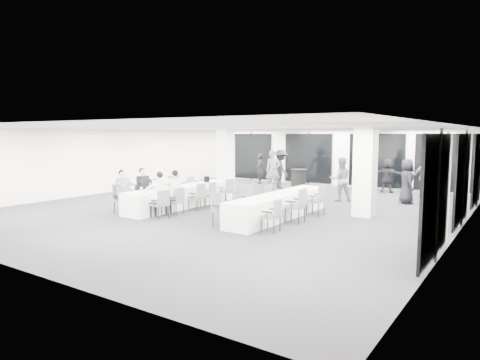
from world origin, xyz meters
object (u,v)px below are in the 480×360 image
object	(u,v)px
chair_main_right_near	(161,202)
chair_side_left_mid	(251,199)
chair_side_left_far	(272,196)
standing_guest_b	(341,176)
banquet_table_main	(183,196)
chair_main_left_mid	(158,191)
chair_main_left_near	(121,197)
chair_main_left_second	(141,195)
chair_side_right_near	(273,214)
standing_guest_h	(434,183)
chair_side_left_near	(220,207)
standing_guest_d	(425,175)
cocktail_table	(299,181)
standing_guest_g	(260,167)
standing_guest_f	(387,173)
standing_guest_a	(273,168)
chair_main_right_second	(177,199)
banquet_table_side	(280,206)
chair_main_right_fourth	(209,193)
ice_bucket_far	(207,179)
ice_bucket_near	(160,186)
chair_side_right_mid	(298,204)
chair_side_right_far	(318,198)
chair_main_right_far	(227,189)
chair_main_left_far	(193,187)
standing_guest_e	(407,178)
chair_main_left_fourth	(176,187)
standing_guest_c	(281,166)

from	to	relation	value
chair_main_right_near	chair_side_left_mid	xyz separation A→B (m)	(2.14, 1.76, 0.07)
chair_side_left_far	standing_guest_b	distance (m)	3.51
banquet_table_main	chair_main_left_mid	distance (m)	0.94
chair_main_left_near	chair_side_left_far	world-z (taller)	chair_main_left_near
chair_main_left_second	chair_side_right_near	world-z (taller)	chair_main_left_second
chair_main_left_near	standing_guest_h	bearing A→B (deg)	133.49
chair_side_left_near	standing_guest_d	world-z (taller)	standing_guest_d
cocktail_table	standing_guest_g	xyz separation A→B (m)	(-3.19, 1.92, 0.37)
chair_side_left_near	standing_guest_f	world-z (taller)	standing_guest_f
chair_main_left_second	standing_guest_a	size ratio (longest dim) A/B	0.42
cocktail_table	chair_main_right_second	xyz separation A→B (m)	(-0.93, -6.84, -0.03)
chair_side_left_far	banquet_table_side	bearing A→B (deg)	38.43
chair_side_right_near	standing_guest_a	distance (m)	8.49
chair_main_right_fourth	ice_bucket_far	distance (m)	1.32
cocktail_table	chair_main_left_mid	distance (m)	6.53
standing_guest_f	banquet_table_side	bearing A→B (deg)	77.91
chair_main_left_near	chair_side_left_near	world-z (taller)	chair_main_left_near
chair_main_right_second	ice_bucket_near	distance (m)	0.93
chair_main_right_second	standing_guest_f	xyz separation A→B (m)	(4.14, 9.12, 0.36)
chair_side_right_mid	chair_side_right_far	size ratio (longest dim) A/B	1.04
chair_side_left_far	chair_main_right_far	bearing A→B (deg)	-104.16
chair_main_right_fourth	chair_main_right_far	distance (m)	1.08
standing_guest_h	banquet_table_main	bearing A→B (deg)	95.15
chair_main_right_fourth	chair_main_left_far	bearing A→B (deg)	48.87
chair_main_left_near	chair_side_left_far	distance (m)	4.97
banquet_table_side	standing_guest_f	size ratio (longest dim) A/B	2.91
standing_guest_d	ice_bucket_near	distance (m)	10.79
chair_main_left_near	standing_guest_b	xyz separation A→B (m)	(4.98, 6.47, 0.42)
chair_main_left_near	standing_guest_d	world-z (taller)	standing_guest_d
chair_side_left_near	banquet_table_main	bearing A→B (deg)	-123.74
chair_main_left_far	standing_guest_d	bearing A→B (deg)	121.50
standing_guest_a	standing_guest_b	size ratio (longest dim) A/B	1.09
chair_main_left_mid	ice_bucket_near	world-z (taller)	chair_main_left_mid
banquet_table_main	standing_guest_e	size ratio (longest dim) A/B	2.64
standing_guest_d	standing_guest_h	size ratio (longest dim) A/B	0.93
chair_main_left_mid	chair_main_right_fourth	xyz separation A→B (m)	(1.66, 0.84, -0.05)
chair_main_left_mid	chair_side_right_far	world-z (taller)	chair_main_left_mid
chair_side_right_mid	ice_bucket_near	world-z (taller)	chair_side_right_mid
banquet_table_main	chair_main_left_fourth	distance (m)	1.02
chair_main_left_second	standing_guest_a	bearing A→B (deg)	175.20
chair_side_right_near	banquet_table_side	bearing A→B (deg)	20.47
banquet_table_side	ice_bucket_near	world-z (taller)	ice_bucket_near
banquet_table_main	standing_guest_h	xyz separation A→B (m)	(7.63, 3.53, 0.62)
chair_main_right_second	chair_side_right_far	xyz separation A→B (m)	(3.81, 2.41, 0.06)
banquet_table_side	chair_main_left_fourth	size ratio (longest dim) A/B	4.93
standing_guest_d	ice_bucket_far	size ratio (longest dim) A/B	7.70
standing_guest_a	standing_guest_c	xyz separation A→B (m)	(-0.04, 0.80, 0.01)
standing_guest_b	cocktail_table	bearing A→B (deg)	-62.44
chair_main_left_near	chair_side_left_far	xyz separation A→B (m)	(3.80, 3.19, -0.04)
banquet_table_side	chair_side_right_far	bearing A→B (deg)	49.61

